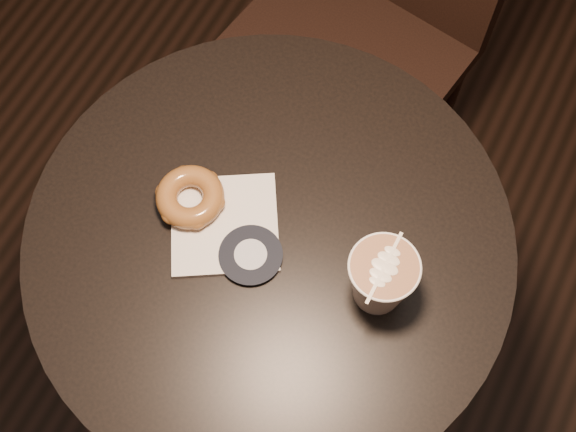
{
  "coord_description": "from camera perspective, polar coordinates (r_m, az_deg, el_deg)",
  "views": [
    {
      "loc": [
        0.22,
        -0.36,
        1.8
      ],
      "look_at": [
        0.01,
        0.03,
        0.79
      ],
      "focal_mm": 50.0,
      "sensor_mm": 36.0,
      "label": 1
    }
  ],
  "objects": [
    {
      "name": "cafe_table",
      "position": [
        1.32,
        -1.18,
        -4.84
      ],
      "size": [
        0.7,
        0.7,
        0.75
      ],
      "color": "black",
      "rests_on": "ground"
    },
    {
      "name": "pastry_bag",
      "position": [
        1.14,
        -4.53,
        -0.61
      ],
      "size": [
        0.21,
        0.21,
        0.01
      ],
      "primitive_type": "cube",
      "rotation": [
        0.0,
        0.0,
        0.54
      ],
      "color": "silver",
      "rests_on": "cafe_table"
    },
    {
      "name": "latte_cup",
      "position": [
        1.06,
        6.6,
        -4.52
      ],
      "size": [
        0.09,
        0.09,
        0.1
      ],
      "primitive_type": null,
      "color": "silver",
      "rests_on": "cafe_table"
    },
    {
      "name": "doughnut",
      "position": [
        1.14,
        -6.98,
        1.36
      ],
      "size": [
        0.1,
        0.1,
        0.03
      ],
      "primitive_type": "torus",
      "color": "brown",
      "rests_on": "pastry_bag"
    }
  ]
}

